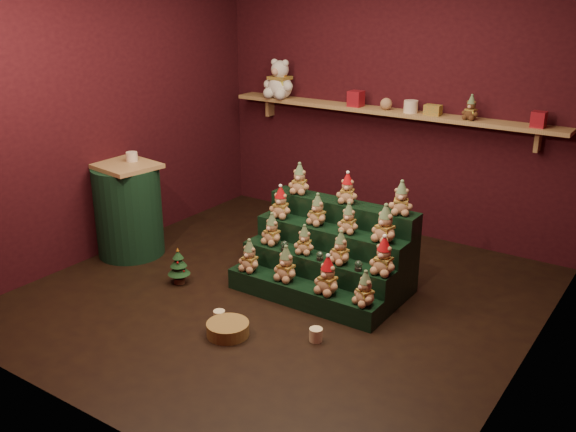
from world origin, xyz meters
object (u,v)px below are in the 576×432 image
Objects in this scene: snow_globe_a at (285,246)px; mini_christmas_tree at (179,266)px; mug_right at (316,335)px; white_bear at (280,74)px; snow_globe_b at (320,256)px; wicker_basket at (228,329)px; snow_globe_c at (358,265)px; mug_left at (219,316)px; side_table at (128,210)px; brown_bear at (471,108)px; riser_tier_front at (302,294)px.

snow_globe_a reaches higher than mini_christmas_tree.
mug_right is 0.19× the size of white_bear.
snow_globe_b is at bearing 20.07° from mini_christmas_tree.
snow_globe_b reaches higher than wicker_basket.
mug_right is at bearing -92.58° from snow_globe_c.
mug_right is at bearing 13.00° from mug_left.
side_table is 9.10× the size of mug_right.
wicker_basket is 0.61× the size of white_bear.
snow_globe_a is at bearing 27.47° from mini_christmas_tree.
brown_bear is (0.22, 1.71, 1.03)m from snow_globe_c.
snow_globe_c is at bearing 15.68° from mini_christmas_tree.
white_bear reaches higher than mini_christmas_tree.
riser_tier_front is 1.16m from mini_christmas_tree.
mug_right is 3.37m from white_bear.
snow_globe_a is 0.98m from mini_christmas_tree.
snow_globe_b reaches higher than mug_right.
riser_tier_front is 6.19× the size of brown_bear.
riser_tier_front reaches higher than mug_left.
mug_left is at bearing -167.00° from mug_right.
side_table reaches higher than mug_left.
brown_bear is at bearing 43.94° from side_table.
snow_globe_a is 1.71m from side_table.
snow_globe_c is 0.38× the size of brown_bear.
snow_globe_b is 0.24× the size of wicker_basket.
mini_christmas_tree is at bearing -166.17° from riser_tier_front.
snow_globe_a reaches higher than snow_globe_b.
side_table is 1.75m from mug_left.
snow_globe_a is 0.36m from snow_globe_b.
riser_tier_front is at bearing 133.27° from mug_right.
mini_christmas_tree is (-1.20, -0.44, -0.23)m from snow_globe_b.
white_bear is at bearing 132.96° from snow_globe_b.
mug_left is at bearing -136.51° from snow_globe_c.
wicker_basket is (0.09, -0.89, -0.35)m from snow_globe_a.
white_bear is (-1.59, 1.71, 1.19)m from snow_globe_b.
wicker_basket is (1.79, -0.69, -0.41)m from side_table.
white_bear reaches higher than snow_globe_b.
snow_globe_a is at bearing 139.47° from mug_right.
snow_globe_b is 1.00m from wicker_basket.
snow_globe_c is 0.85× the size of mug_right.
snow_globe_a reaches higher than mug_left.
brown_bear reaches higher than snow_globe_a.
snow_globe_c reaches higher than mug_left.
wicker_basket is (0.93, -0.46, -0.11)m from mini_christmas_tree.
side_table is (-2.06, -0.20, 0.06)m from snow_globe_b.
brown_bear reaches higher than mini_christmas_tree.
snow_globe_a reaches higher than mug_right.
side_table is at bearing -178.73° from riser_tier_front.
snow_globe_c is 1.64m from mini_christmas_tree.
brown_bear is (0.25, 2.30, 1.38)m from mug_right.
brown_bear is at bearing 71.95° from wicker_basket.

